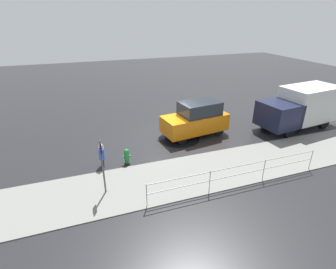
# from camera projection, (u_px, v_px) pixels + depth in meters

# --- Properties ---
(ground_plane) EXTENTS (60.00, 60.00, 0.00)m
(ground_plane) POSITION_uv_depth(u_px,v_px,m) (172.00, 136.00, 15.88)
(ground_plane) COLOR black
(kerb_strip) EXTENTS (24.00, 3.20, 0.04)m
(kerb_strip) POSITION_uv_depth(u_px,v_px,m) (204.00, 172.00, 12.28)
(kerb_strip) COLOR slate
(kerb_strip) RESTS_ON ground
(moving_hatchback) EXTENTS (4.09, 2.20, 2.06)m
(moving_hatchback) POSITION_uv_depth(u_px,v_px,m) (196.00, 119.00, 15.66)
(moving_hatchback) COLOR orange
(moving_hatchback) RESTS_ON ground
(delivery_truck) EXTENTS (5.58, 2.68, 2.60)m
(delivery_truck) POSITION_uv_depth(u_px,v_px,m) (300.00, 107.00, 16.66)
(delivery_truck) COLOR #191E38
(delivery_truck) RESTS_ON ground
(fire_hydrant) EXTENTS (0.42, 0.31, 0.80)m
(fire_hydrant) POSITION_uv_depth(u_px,v_px,m) (127.00, 156.00, 12.82)
(fire_hydrant) COLOR #197A2D
(fire_hydrant) RESTS_ON ground
(pedestrian) EXTENTS (0.28, 0.57, 1.22)m
(pedestrian) POSITION_uv_depth(u_px,v_px,m) (102.00, 154.00, 12.46)
(pedestrian) COLOR blue
(pedestrian) RESTS_ON ground
(metal_railing) EXTENTS (8.01, 0.04, 1.05)m
(metal_railing) POSITION_uv_depth(u_px,v_px,m) (238.00, 171.00, 10.98)
(metal_railing) COLOR #B7BABF
(metal_railing) RESTS_ON ground
(sign_post) EXTENTS (0.07, 0.44, 2.40)m
(sign_post) POSITION_uv_depth(u_px,v_px,m) (102.00, 160.00, 10.21)
(sign_post) COLOR #4C4C51
(sign_post) RESTS_ON ground
(puddle_patch) EXTENTS (2.43, 2.43, 0.01)m
(puddle_patch) POSITION_uv_depth(u_px,v_px,m) (179.00, 139.00, 15.55)
(puddle_patch) COLOR black
(puddle_patch) RESTS_ON ground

